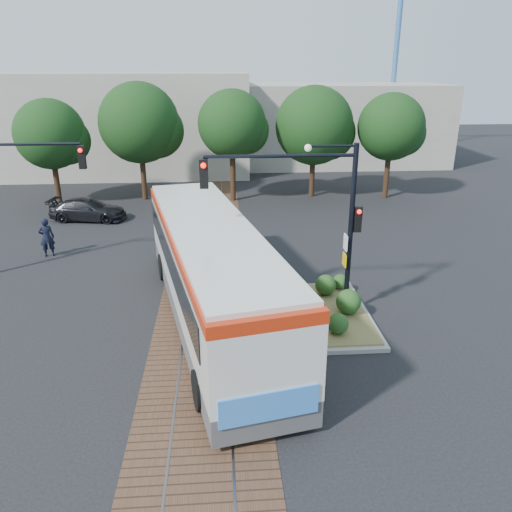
% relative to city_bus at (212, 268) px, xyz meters
% --- Properties ---
extents(ground, '(120.00, 120.00, 0.00)m').
position_rel_city_bus_xyz_m(ground, '(-0.25, 0.90, -1.99)').
color(ground, black).
rests_on(ground, ground).
extents(trackbed, '(3.60, 40.00, 0.02)m').
position_rel_city_bus_xyz_m(trackbed, '(-0.25, 4.90, -1.98)').
color(trackbed, '#533526').
rests_on(trackbed, ground).
extents(tree_row, '(26.40, 5.60, 7.67)m').
position_rel_city_bus_xyz_m(tree_row, '(0.96, 17.31, 2.86)').
color(tree_row, '#382314').
rests_on(tree_row, ground).
extents(warehouses, '(40.00, 13.00, 8.00)m').
position_rel_city_bus_xyz_m(warehouses, '(-0.78, 29.64, 1.83)').
color(warehouses, '#ADA899').
rests_on(warehouses, ground).
extents(crane, '(8.00, 0.50, 18.00)m').
position_rel_city_bus_xyz_m(crane, '(17.75, 34.90, 8.89)').
color(crane, '#3F72B2').
rests_on(crane, ground).
extents(city_bus, '(5.50, 13.61, 3.57)m').
position_rel_city_bus_xyz_m(city_bus, '(0.00, 0.00, 0.00)').
color(city_bus, '#48484B').
rests_on(city_bus, ground).
extents(traffic_island, '(2.20, 5.20, 1.13)m').
position_rel_city_bus_xyz_m(traffic_island, '(4.57, -0.00, -1.66)').
color(traffic_island, gray).
rests_on(traffic_island, ground).
extents(signal_pole_main, '(5.49, 0.46, 6.00)m').
position_rel_city_bus_xyz_m(signal_pole_main, '(3.61, 0.09, 2.17)').
color(signal_pole_main, black).
rests_on(signal_pole_main, ground).
extents(signal_pole_left, '(4.99, 0.34, 6.00)m').
position_rel_city_bus_xyz_m(signal_pole_left, '(-8.62, 4.89, 1.88)').
color(signal_pole_left, black).
rests_on(signal_pole_left, ground).
extents(officer, '(0.79, 0.63, 1.88)m').
position_rel_city_bus_xyz_m(officer, '(-7.90, 6.98, -1.05)').
color(officer, black).
rests_on(officer, ground).
extents(parked_car, '(4.63, 2.42, 1.28)m').
position_rel_city_bus_xyz_m(parked_car, '(-7.41, 12.93, -1.35)').
color(parked_car, black).
rests_on(parked_car, ground).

